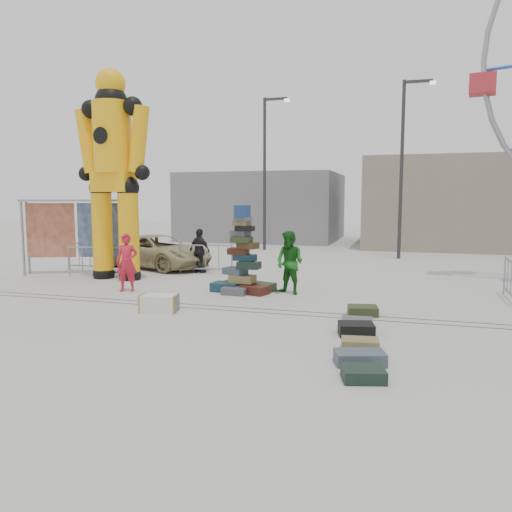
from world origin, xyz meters
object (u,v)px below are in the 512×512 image
(barricade_dummy_c, at_px, (206,259))
(pedestrian_red, at_px, (127,263))
(barricade_dummy_b, at_px, (95,261))
(lamp_post_right, at_px, (404,160))
(steamer_trunk, at_px, (159,303))
(parked_suv, at_px, (158,251))
(barricade_wheel_front, at_px, (511,281))
(pedestrian_black, at_px, (200,251))
(pedestrian_green, at_px, (290,263))
(lamp_post_left, at_px, (266,166))
(barricade_dummy_a, at_px, (90,256))
(crash_test_dummy, at_px, (113,167))
(banner_scaffold, at_px, (76,218))
(suitcase_tower, at_px, (243,268))

(barricade_dummy_c, distance_m, pedestrian_red, 4.09)
(barricade_dummy_b, bearing_deg, lamp_post_right, 33.31)
(steamer_trunk, xyz_separation_m, barricade_dummy_c, (-1.29, 6.16, 0.34))
(barricade_dummy_c, relative_size, parked_suv, 0.42)
(barricade_dummy_b, distance_m, barricade_wheel_front, 13.28)
(steamer_trunk, bearing_deg, pedestrian_black, 93.41)
(parked_suv, bearing_deg, pedestrian_green, -103.14)
(lamp_post_left, xyz_separation_m, pedestrian_black, (-0.17, -8.72, -3.66))
(barricade_dummy_a, xyz_separation_m, pedestrian_black, (4.25, 0.71, 0.28))
(crash_test_dummy, xyz_separation_m, banner_scaffold, (-1.99, 0.58, -1.78))
(banner_scaffold, xyz_separation_m, barricade_wheel_front, (14.27, -0.80, -1.50))
(barricade_dummy_c, bearing_deg, crash_test_dummy, -145.94)
(suitcase_tower, distance_m, pedestrian_red, 3.45)
(banner_scaffold, bearing_deg, suitcase_tower, -36.06)
(barricade_dummy_b, bearing_deg, crash_test_dummy, -19.19)
(crash_test_dummy, distance_m, barricade_dummy_a, 4.12)
(suitcase_tower, distance_m, pedestrian_green, 1.43)
(banner_scaffold, height_order, steamer_trunk, banner_scaffold)
(pedestrian_red, bearing_deg, barricade_dummy_a, 120.02)
(lamp_post_left, xyz_separation_m, barricade_dummy_a, (-4.42, -9.43, -3.93))
(suitcase_tower, xyz_separation_m, pedestrian_black, (-2.71, 3.16, 0.11))
(steamer_trunk, xyz_separation_m, pedestrian_red, (-2.18, 2.18, 0.66))
(suitcase_tower, relative_size, pedestrian_red, 1.48)
(barricade_wheel_front, relative_size, pedestrian_black, 1.21)
(banner_scaffold, bearing_deg, lamp_post_left, 44.01)
(crash_test_dummy, relative_size, barricade_dummy_c, 3.63)
(lamp_post_left, relative_size, barricade_dummy_c, 4.00)
(lamp_post_right, bearing_deg, suitcase_tower, -114.30)
(banner_scaffold, height_order, pedestrian_red, banner_scaffold)
(barricade_dummy_c, relative_size, barricade_wheel_front, 1.00)
(suitcase_tower, bearing_deg, steamer_trunk, -100.02)
(banner_scaffold, bearing_deg, barricade_wheel_front, -26.23)
(pedestrian_green, bearing_deg, suitcase_tower, -154.92)
(lamp_post_left, distance_m, pedestrian_red, 13.34)
(pedestrian_green, xyz_separation_m, pedestrian_black, (-4.13, 3.13, -0.09))
(pedestrian_green, relative_size, parked_suv, 0.39)
(barricade_dummy_a, relative_size, pedestrian_black, 1.21)
(pedestrian_black, bearing_deg, parked_suv, 0.38)
(pedestrian_green, bearing_deg, steamer_trunk, -104.93)
(lamp_post_right, relative_size, pedestrian_green, 4.36)
(banner_scaffold, bearing_deg, pedestrian_red, -58.40)
(crash_test_dummy, relative_size, barricade_wheel_front, 3.63)
(crash_test_dummy, relative_size, pedestrian_black, 4.39)
(crash_test_dummy, height_order, barricade_dummy_c, crash_test_dummy)
(barricade_dummy_a, height_order, parked_suv, parked_suv)
(lamp_post_left, height_order, pedestrian_green, lamp_post_left)
(barricade_dummy_a, distance_m, parked_suv, 2.58)
(suitcase_tower, distance_m, steamer_trunk, 3.37)
(suitcase_tower, bearing_deg, parked_suv, 150.93)
(barricade_dummy_a, bearing_deg, barricade_wheel_front, -5.16)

